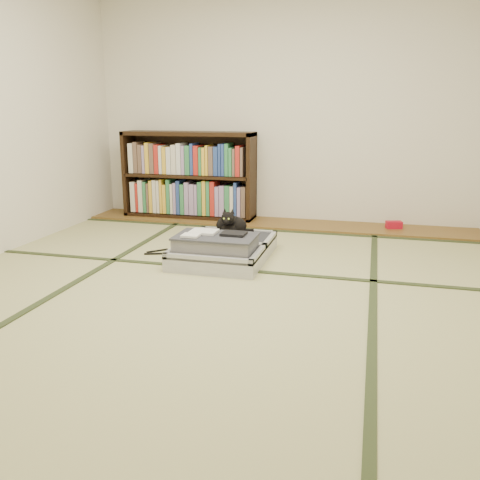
# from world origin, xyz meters

# --- Properties ---
(floor) EXTENTS (4.50, 4.50, 0.00)m
(floor) POSITION_xyz_m (0.00, 0.00, 0.00)
(floor) COLOR tan
(floor) RESTS_ON ground
(wood_strip) EXTENTS (4.00, 0.50, 0.02)m
(wood_strip) POSITION_xyz_m (0.00, 2.00, 0.01)
(wood_strip) COLOR brown
(wood_strip) RESTS_ON ground
(red_item) EXTENTS (0.17, 0.12, 0.07)m
(red_item) POSITION_xyz_m (1.18, 2.03, 0.06)
(red_item) COLOR #AF0E22
(red_item) RESTS_ON wood_strip
(room_shell) EXTENTS (4.50, 4.50, 4.50)m
(room_shell) POSITION_xyz_m (0.00, 0.00, 1.46)
(room_shell) COLOR white
(room_shell) RESTS_ON ground
(tatami_borders) EXTENTS (4.00, 4.50, 0.01)m
(tatami_borders) POSITION_xyz_m (0.00, 0.49, 0.00)
(tatami_borders) COLOR #2D381E
(tatami_borders) RESTS_ON ground
(bookcase) EXTENTS (1.43, 0.33, 0.92)m
(bookcase) POSITION_xyz_m (-0.97, 2.07, 0.45)
(bookcase) COLOR black
(bookcase) RESTS_ON wood_strip
(suitcase) EXTENTS (0.68, 0.91, 0.27)m
(suitcase) POSITION_xyz_m (-0.16, 0.63, 0.09)
(suitcase) COLOR #BABABF
(suitcase) RESTS_ON floor
(cat) EXTENTS (0.30, 0.31, 0.25)m
(cat) POSITION_xyz_m (-0.18, 0.92, 0.22)
(cat) COLOR black
(cat) RESTS_ON suitcase
(cable_coil) EXTENTS (0.09, 0.09, 0.02)m
(cable_coil) POSITION_xyz_m (-0.00, 0.96, 0.14)
(cable_coil) COLOR white
(cable_coil) RESTS_ON suitcase
(hanger) EXTENTS (0.39, 0.23, 0.01)m
(hanger) POSITION_xyz_m (-0.66, 0.70, 0.01)
(hanger) COLOR black
(hanger) RESTS_ON floor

